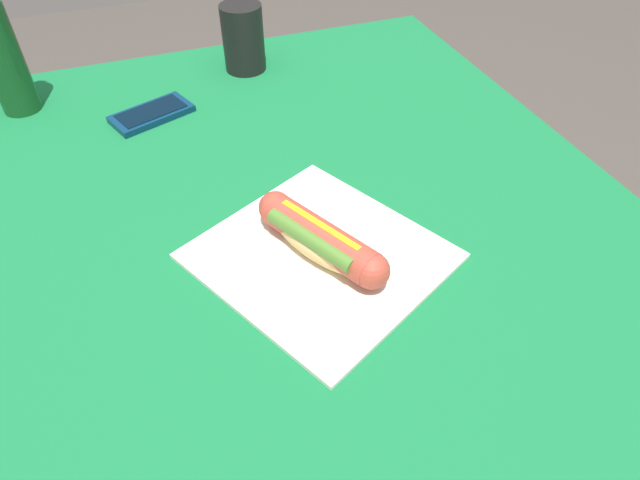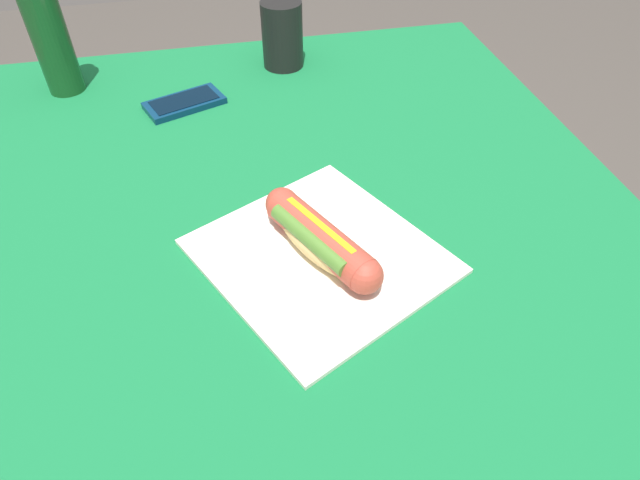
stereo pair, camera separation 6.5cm
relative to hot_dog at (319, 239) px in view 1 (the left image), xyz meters
name	(u,v)px [view 1 (the left image)]	position (x,y,z in m)	size (l,w,h in m)	color
ground_plane	(297,478)	(0.06, 0.03, -0.79)	(6.00, 6.00, 0.00)	#47423D
dining_table	(284,298)	(0.06, 0.03, -0.16)	(1.15, 0.98, 0.76)	brown
paper_wrapper	(320,256)	(0.00, 0.00, -0.03)	(0.27, 0.25, 0.01)	silver
hot_dog	(319,239)	(0.00, 0.00, 0.00)	(0.18, 0.11, 0.05)	#E5BC75
cell_phone	(152,114)	(0.40, 0.15, -0.03)	(0.11, 0.14, 0.01)	#0A2D4C
drinking_cup	(243,38)	(0.52, -0.04, 0.03)	(0.08, 0.08, 0.12)	black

